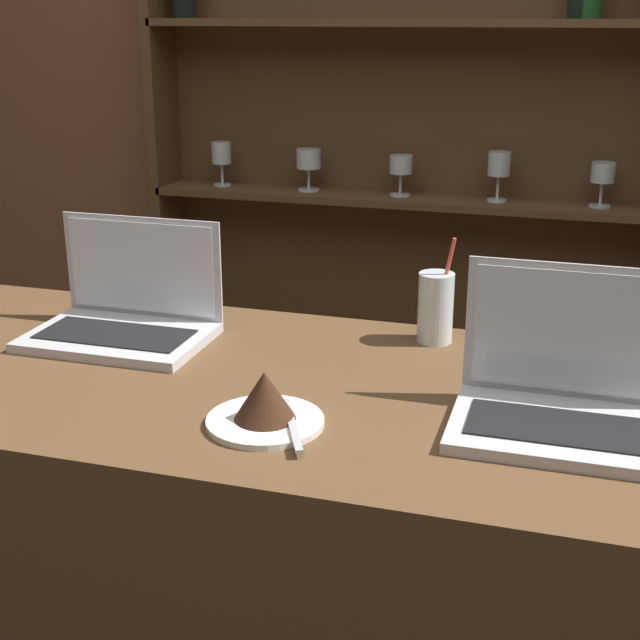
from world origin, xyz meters
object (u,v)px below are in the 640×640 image
Objects in this scene: laptop_far at (572,394)px; water_glass at (436,307)px; cake_plate at (265,404)px; laptop_near at (127,313)px.

laptop_far is 0.39m from water_glass.
laptop_far is 0.44m from cake_plate.
laptop_near reaches higher than cake_plate.
laptop_near is at bearing -166.22° from water_glass.
laptop_near is at bearing 168.63° from laptop_far.
laptop_near is 0.81m from laptop_far.
water_glass is (0.18, 0.42, 0.03)m from cake_plate.
laptop_near reaches higher than water_glass.
water_glass is (0.55, 0.14, 0.02)m from laptop_near.
water_glass is at bearing 130.04° from laptop_far.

